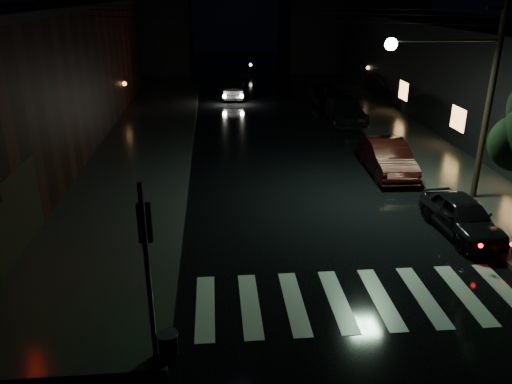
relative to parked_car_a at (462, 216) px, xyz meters
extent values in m
plane|color=black|center=(-7.60, -4.17, -0.67)|extent=(120.00, 120.00, 0.00)
cube|color=#282826|center=(-12.60, 9.83, -0.59)|extent=(6.00, 44.00, 0.15)
cube|color=#282826|center=(2.40, 9.83, -0.59)|extent=(4.00, 44.00, 0.15)
cube|color=black|center=(9.40, 13.83, 2.33)|extent=(10.00, 40.00, 6.00)
cube|color=black|center=(-17.60, 40.83, 3.33)|extent=(14.00, 10.00, 8.00)
cube|color=black|center=(6.40, 40.83, 2.83)|extent=(14.00, 10.00, 7.00)
cube|color=beige|center=(-4.60, -3.67, -0.66)|extent=(9.00, 3.00, 0.01)
cylinder|color=slate|center=(-9.90, -5.67, 1.58)|extent=(0.12, 0.12, 4.20)
cylinder|color=black|center=(-9.60, -5.67, -0.24)|extent=(0.44, 0.44, 0.55)
cylinder|color=slate|center=(-9.60, -5.67, 0.05)|extent=(0.48, 0.48, 0.04)
cube|color=black|center=(-9.90, -5.49, 2.73)|extent=(0.28, 0.16, 0.85)
sphere|color=#0CFF33|center=(-9.90, -5.40, 2.48)|extent=(0.20, 0.20, 0.20)
cylinder|color=black|center=(1.90, 2.83, 3.48)|extent=(0.24, 0.24, 8.00)
cube|color=black|center=(1.90, 2.83, 6.63)|extent=(1.40, 0.10, 0.10)
cylinder|color=slate|center=(-0.10, 2.83, 5.53)|extent=(4.00, 0.08, 0.08)
sphere|color=#BFFFD8|center=(-2.10, 2.83, 5.43)|extent=(0.44, 0.44, 0.44)
imported|color=black|center=(0.00, 0.00, 0.00)|extent=(1.78, 3.99, 1.33)
imported|color=black|center=(-0.58, 6.19, 0.12)|extent=(1.83, 4.81, 1.57)
imported|color=black|center=(0.00, 16.10, 0.10)|extent=(2.35, 5.36, 1.53)
imported|color=black|center=(0.00, 21.93, 0.01)|extent=(2.30, 4.90, 1.36)
imported|color=black|center=(-6.80, 24.17, 0.04)|extent=(1.77, 4.36, 1.41)
camera|label=1|loc=(-8.40, -14.94, 7.17)|focal=35.00mm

